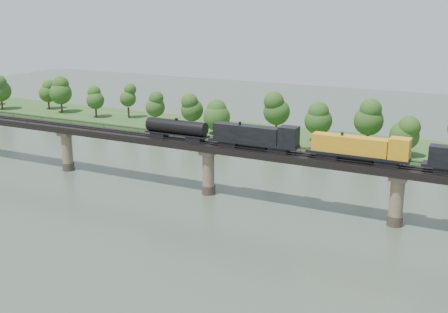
% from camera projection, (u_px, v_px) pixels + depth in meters
% --- Properties ---
extents(ground, '(400.00, 400.00, 0.00)m').
position_uv_depth(ground, '(127.00, 244.00, 97.79)').
color(ground, '#374637').
rests_on(ground, ground).
extents(far_bank, '(300.00, 24.00, 1.60)m').
position_uv_depth(far_bank, '(294.00, 138.00, 170.70)').
color(far_bank, '#294C1E').
rests_on(far_bank, ground).
extents(bridge, '(236.00, 30.00, 11.50)m').
position_uv_depth(bridge, '(208.00, 170.00, 122.14)').
color(bridge, '#473A2D').
rests_on(bridge, ground).
extents(bridge_superstructure, '(220.00, 4.90, 0.75)m').
position_uv_depth(bridge_superstructure, '(208.00, 142.00, 120.45)').
color(bridge_superstructure, black).
rests_on(bridge_superstructure, bridge).
extents(far_treeline, '(289.06, 17.54, 13.60)m').
position_uv_depth(far_treeline, '(264.00, 112.00, 168.27)').
color(far_treeline, '#382619').
rests_on(far_treeline, far_bank).
extents(freight_train, '(78.94, 3.08, 5.43)m').
position_uv_depth(freight_train, '(322.00, 144.00, 108.94)').
color(freight_train, black).
rests_on(freight_train, bridge).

